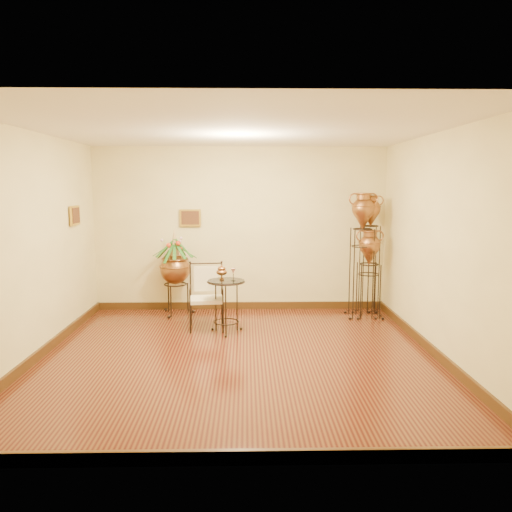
{
  "coord_description": "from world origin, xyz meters",
  "views": [
    {
      "loc": [
        0.1,
        -6.07,
        2.13
      ],
      "look_at": [
        0.25,
        1.3,
        1.1
      ],
      "focal_mm": 35.0,
      "sensor_mm": 36.0,
      "label": 1
    }
  ],
  "objects_px": {
    "planter_urn": "(175,265)",
    "armchair": "(206,297)",
    "amphora_tall": "(370,254)",
    "amphora_mid": "(362,254)",
    "side_table": "(226,305)"
  },
  "relations": [
    {
      "from": "amphora_tall",
      "to": "side_table",
      "type": "bearing_deg",
      "value": -156.59
    },
    {
      "from": "planter_urn",
      "to": "armchair",
      "type": "xyz_separation_m",
      "value": [
        0.59,
        -0.91,
        -0.33
      ]
    },
    {
      "from": "amphora_tall",
      "to": "planter_urn",
      "type": "bearing_deg",
      "value": 178.62
    },
    {
      "from": "amphora_mid",
      "to": "armchair",
      "type": "xyz_separation_m",
      "value": [
        -2.48,
        -0.68,
        -0.55
      ]
    },
    {
      "from": "amphora_tall",
      "to": "armchair",
      "type": "bearing_deg",
      "value": -162.59
    },
    {
      "from": "planter_urn",
      "to": "side_table",
      "type": "xyz_separation_m",
      "value": [
        0.89,
        -1.09,
        -0.42
      ]
    },
    {
      "from": "armchair",
      "to": "amphora_mid",
      "type": "bearing_deg",
      "value": 10.5
    },
    {
      "from": "amphora_mid",
      "to": "armchair",
      "type": "bearing_deg",
      "value": -164.58
    },
    {
      "from": "planter_urn",
      "to": "armchair",
      "type": "bearing_deg",
      "value": -56.99
    },
    {
      "from": "amphora_tall",
      "to": "armchair",
      "type": "xyz_separation_m",
      "value": [
        -2.64,
        -0.83,
        -0.53
      ]
    },
    {
      "from": "amphora_tall",
      "to": "amphora_mid",
      "type": "height_order",
      "value": "amphora_mid"
    },
    {
      "from": "armchair",
      "to": "planter_urn",
      "type": "bearing_deg",
      "value": 118.09
    },
    {
      "from": "amphora_mid",
      "to": "planter_urn",
      "type": "relative_size",
      "value": 1.39
    },
    {
      "from": "armchair",
      "to": "side_table",
      "type": "height_order",
      "value": "same"
    },
    {
      "from": "amphora_mid",
      "to": "armchair",
      "type": "distance_m",
      "value": 2.63
    }
  ]
}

